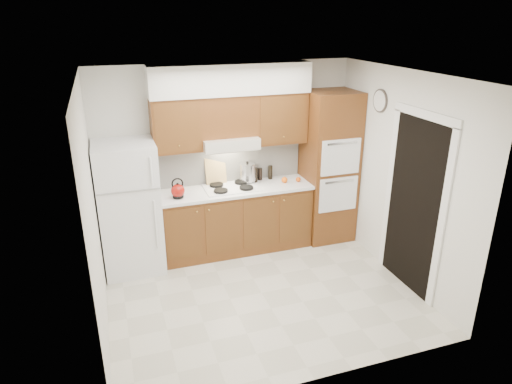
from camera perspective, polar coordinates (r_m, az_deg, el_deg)
floor at (r=5.71m, az=0.71°, el=-12.49°), size 3.60×3.60×0.00m
ceiling at (r=4.78m, az=0.85°, el=14.37°), size 3.60×3.60×0.00m
wall_back at (r=6.46m, az=-3.65°, el=4.38°), size 3.60×0.02×2.60m
wall_left at (r=4.86m, az=-19.72°, el=-2.76°), size 0.02×3.00×2.60m
wall_right at (r=5.91m, az=17.47°, el=1.79°), size 0.02×3.00×2.60m
fridge at (r=6.08m, az=-15.53°, el=-1.93°), size 0.75×0.72×1.72m
base_cabinets at (r=6.50m, az=-2.57°, el=-3.52°), size 2.11×0.60×0.90m
countertop at (r=6.31m, az=-2.61°, el=0.32°), size 2.13×0.62×0.04m
backsplash at (r=6.48m, az=-3.38°, el=3.68°), size 2.11×0.03×0.56m
oven_cabinet at (r=6.73m, az=9.06°, el=3.08°), size 0.70×0.65×2.20m
upper_cab_left at (r=6.02m, az=-10.00°, el=8.26°), size 0.63×0.33×0.70m
upper_cab_right at (r=6.39m, az=2.91°, el=9.29°), size 0.73×0.33×0.70m
range_hood at (r=6.17m, az=-3.38°, el=6.22°), size 0.75×0.45×0.15m
upper_cab_over_hood at (r=6.14m, az=-3.61°, el=9.51°), size 0.75×0.33×0.55m
soffit at (r=6.06m, az=-3.20°, el=13.92°), size 2.13×0.36×0.40m
cooktop at (r=6.30m, az=-3.10°, el=0.55°), size 0.74×0.50×0.01m
doorway at (r=5.73m, az=19.09°, el=-1.71°), size 0.02×0.90×2.10m
wall_clock at (r=6.13m, az=15.26°, el=10.94°), size 0.02×0.30×0.30m
kettle at (r=6.01m, az=-9.74°, el=0.15°), size 0.20×0.20×0.18m
cutting_board at (r=6.42m, az=-5.07°, el=2.73°), size 0.30×0.12×0.39m
stock_pot at (r=6.46m, az=-1.09°, el=2.49°), size 0.26×0.26×0.25m
condiment_a at (r=6.49m, az=-0.07°, el=2.14°), size 0.08×0.08×0.21m
condiment_b at (r=6.62m, az=1.80°, el=2.47°), size 0.08×0.08×0.20m
condiment_c at (r=6.58m, az=0.51°, el=2.27°), size 0.08×0.08×0.18m
orange_near at (r=6.55m, az=5.31°, el=1.58°), size 0.08×0.08×0.07m
orange_far at (r=6.49m, az=3.59°, el=1.53°), size 0.10×0.10×0.09m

